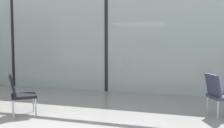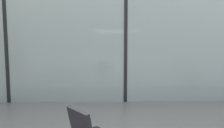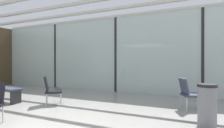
{
  "view_description": "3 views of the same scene",
  "coord_description": "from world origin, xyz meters",
  "views": [
    {
      "loc": [
        2.55,
        -2.23,
        1.43
      ],
      "look_at": [
        -0.6,
        7.61,
        0.68
      ],
      "focal_mm": 40.12,
      "sensor_mm": 36.0,
      "label": 1
    },
    {
      "loc": [
        -0.53,
        -0.56,
        1.7
      ],
      "look_at": [
        -0.37,
        6.57,
        1.02
      ],
      "focal_mm": 30.88,
      "sensor_mm": 36.0,
      "label": 2
    },
    {
      "loc": [
        3.26,
        -2.25,
        1.29
      ],
      "look_at": [
        -0.9,
        6.72,
        1.23
      ],
      "focal_mm": 28.95,
      "sensor_mm": 36.0,
      "label": 3
    }
  ],
  "objects": [
    {
      "name": "window_mullion_0",
      "position": [
        -3.5,
        5.2,
        1.67
      ],
      "size": [
        0.1,
        0.12,
        3.33
      ],
      "primitive_type": "cube",
      "color": "black",
      "rests_on": "ground"
    },
    {
      "name": "parked_airplane",
      "position": [
        -0.11,
        10.26,
        2.17
      ],
      "size": [
        12.56,
        4.34,
        4.34
      ],
      "color": "silver",
      "rests_on": "ground"
    },
    {
      "name": "glass_curtain_wall",
      "position": [
        0.0,
        5.2,
        1.67
      ],
      "size": [
        14.0,
        0.08,
        3.33
      ],
      "primitive_type": "cube",
      "color": "#A3B7B2",
      "rests_on": "ground"
    },
    {
      "name": "window_mullion_1",
      "position": [
        0.0,
        5.2,
        1.67
      ],
      "size": [
        0.1,
        0.12,
        3.33
      ],
      "primitive_type": "cube",
      "color": "black",
      "rests_on": "ground"
    }
  ]
}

